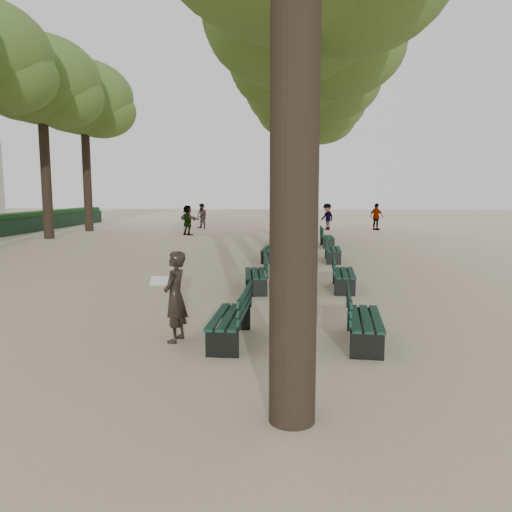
{
  "coord_description": "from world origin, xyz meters",
  "views": [
    {
      "loc": [
        1.62,
        -7.33,
        2.58
      ],
      "look_at": [
        0.6,
        3.0,
        1.2
      ],
      "focal_mm": 35.0,
      "sensor_mm": 36.0,
      "label": 1
    }
  ],
  "objects": [
    {
      "name": "tree_central_4",
      "position": [
        1.5,
        18.0,
        7.65
      ],
      "size": [
        6.0,
        6.0,
        9.95
      ],
      "color": "#33261C",
      "rests_on": "ground"
    },
    {
      "name": "bench_right_0",
      "position": [
        2.63,
        0.94,
        0.27
      ],
      "size": [
        0.67,
        1.83,
        0.92
      ],
      "color": "black",
      "rests_on": "ground"
    },
    {
      "name": "bench_left_0",
      "position": [
        0.37,
        0.82,
        0.27
      ],
      "size": [
        0.57,
        1.8,
        0.92
      ],
      "color": "black",
      "rests_on": "ground"
    },
    {
      "name": "pedestrian_b",
      "position": [
        3.03,
        25.36,
        0.86
      ],
      "size": [
        0.92,
        1.1,
        1.71
      ],
      "primitive_type": "imported",
      "rotation": [
        0.0,
        0.0,
        5.33
      ],
      "color": "#262628",
      "rests_on": "ground"
    },
    {
      "name": "tree_central_2",
      "position": [
        1.5,
        8.0,
        7.65
      ],
      "size": [
        6.0,
        6.0,
        9.95
      ],
      "color": "#33261C",
      "rests_on": "ground"
    },
    {
      "name": "pedestrian_c",
      "position": [
        6.19,
        25.47,
        0.87
      ],
      "size": [
        0.97,
        0.96,
        1.73
      ],
      "primitive_type": "imported",
      "rotation": [
        0.0,
        0.0,
        2.36
      ],
      "color": "#262628",
      "rests_on": "ground"
    },
    {
      "name": "pedestrian_d",
      "position": [
        1.4,
        27.22,
        0.81
      ],
      "size": [
        0.84,
        0.52,
        1.61
      ],
      "primitive_type": "imported",
      "rotation": [
        0.0,
        0.0,
        0.27
      ],
      "color": "#262628",
      "rests_on": "ground"
    },
    {
      "name": "tree_far_5",
      "position": [
        -12.0,
        23.0,
        8.14
      ],
      "size": [
        6.0,
        6.0,
        10.45
      ],
      "color": "#33261C",
      "rests_on": "ground"
    },
    {
      "name": "bench_left_2",
      "position": [
        0.37,
        10.69,
        0.27
      ],
      "size": [
        0.63,
        1.82,
        0.92
      ],
      "color": "black",
      "rests_on": "ground"
    },
    {
      "name": "tree_central_3",
      "position": [
        1.5,
        13.0,
        7.65
      ],
      "size": [
        6.0,
        6.0,
        9.95
      ],
      "color": "#33261C",
      "rests_on": "ground"
    },
    {
      "name": "bench_left_3",
      "position": [
        0.37,
        15.95,
        0.27
      ],
      "size": [
        0.66,
        1.83,
        0.92
      ],
      "color": "black",
      "rests_on": "ground"
    },
    {
      "name": "man_with_map",
      "position": [
        -0.56,
        0.79,
        0.78
      ],
      "size": [
        0.64,
        0.66,
        1.56
      ],
      "color": "black",
      "rests_on": "ground"
    },
    {
      "name": "ground",
      "position": [
        0.0,
        0.0,
        0.0
      ],
      "size": [
        120.0,
        120.0,
        0.0
      ],
      "primitive_type": "plane",
      "color": "beige",
      "rests_on": "ground"
    },
    {
      "name": "pedestrian_a",
      "position": [
        -5.33,
        25.87,
        0.84
      ],
      "size": [
        0.87,
        0.72,
        1.68
      ],
      "primitive_type": "imported",
      "rotation": [
        0.0,
        0.0,
        5.71
      ],
      "color": "#262628",
      "rests_on": "ground"
    },
    {
      "name": "pedestrian_e",
      "position": [
        -5.11,
        20.79,
        0.86
      ],
      "size": [
        1.46,
        1.28,
        1.72
      ],
      "primitive_type": "imported",
      "rotation": [
        0.0,
        0.0,
        2.45
      ],
      "color": "#262628",
      "rests_on": "ground"
    },
    {
      "name": "bench_right_1",
      "position": [
        2.63,
        5.57,
        0.27
      ],
      "size": [
        0.63,
        1.82,
        0.92
      ],
      "color": "black",
      "rests_on": "ground"
    },
    {
      "name": "bench_left_1",
      "position": [
        0.37,
        5.28,
        0.27
      ],
      "size": [
        0.79,
        1.86,
        0.92
      ],
      "color": "black",
      "rests_on": "ground"
    },
    {
      "name": "tree_central_5",
      "position": [
        1.5,
        23.0,
        7.65
      ],
      "size": [
        6.0,
        6.0,
        9.95
      ],
      "color": "#33261C",
      "rests_on": "ground"
    },
    {
      "name": "bench_right_3",
      "position": [
        2.63,
        15.47,
        0.27
      ],
      "size": [
        0.65,
        1.82,
        0.92
      ],
      "color": "black",
      "rests_on": "ground"
    },
    {
      "name": "tree_far_4",
      "position": [
        -12.0,
        18.0,
        8.14
      ],
      "size": [
        6.0,
        6.0,
        10.45
      ],
      "color": "#33261C",
      "rests_on": "ground"
    },
    {
      "name": "bench_right_2",
      "position": [
        2.63,
        10.76,
        0.27
      ],
      "size": [
        0.6,
        1.81,
        0.92
      ],
      "color": "black",
      "rests_on": "ground"
    }
  ]
}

